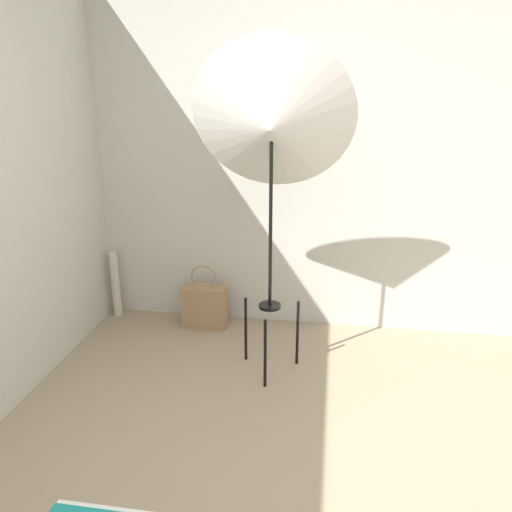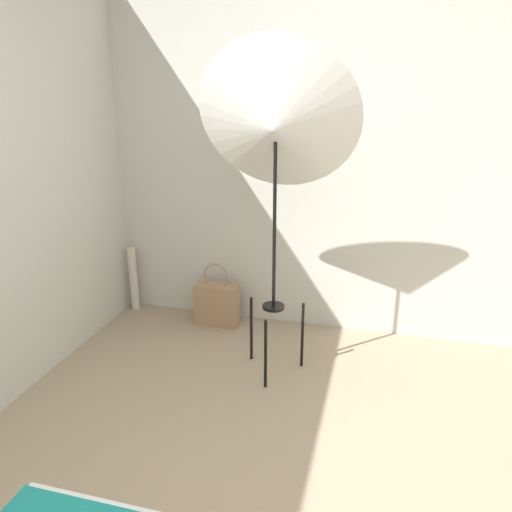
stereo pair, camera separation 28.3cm
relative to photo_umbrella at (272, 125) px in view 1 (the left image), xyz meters
The scene contains 4 objects.
wall_back 0.87m from the photo_umbrella, 67.50° to the left, with size 8.00×0.05×2.60m.
photo_umbrella is the anchor object (origin of this frame).
tote_bag 1.62m from the photo_umbrella, 136.59° to the left, with size 0.34×0.15×0.50m.
paper_roll 1.98m from the photo_umbrella, 154.62° to the left, with size 0.07×0.07×0.54m.
Camera 1 is at (0.05, -1.12, 1.79)m, focal length 35.00 mm.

